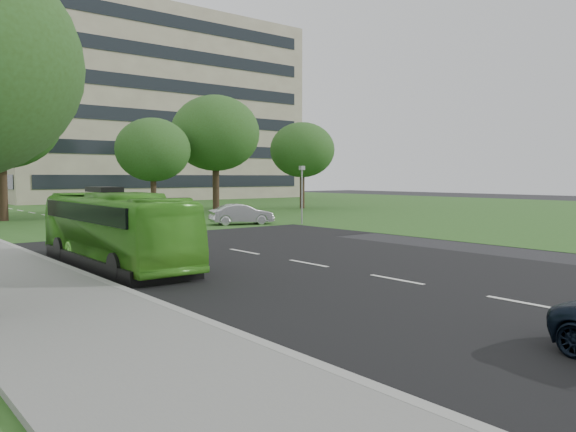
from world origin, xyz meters
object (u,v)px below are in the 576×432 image
object	(u,v)px
office_building	(149,110)
camera_pole	(302,187)
bus	(115,229)
tree_park_b	(1,120)
tree_park_e	(302,150)
tree_park_c	(153,150)
tree_park_d	(215,133)
sedan	(241,214)

from	to	relation	value
office_building	camera_pole	xyz separation A→B (m)	(-11.52, -47.25, -10.07)
office_building	bus	xyz separation A→B (m)	(-27.46, -56.16, -11.23)
tree_park_b	camera_pole	size ratio (longest dim) A/B	2.73
tree_park_e	bus	distance (m)	36.24
tree_park_b	tree_park_e	distance (m)	26.25
tree_park_c	camera_pole	bearing A→B (deg)	-69.88
tree_park_d	camera_pole	xyz separation A→B (m)	(-2.01, -13.79, -4.33)
tree_park_b	tree_park_d	distance (m)	16.42
tree_park_c	bus	distance (m)	24.35
office_building	tree_park_e	xyz separation A→B (m)	(0.31, -33.29, -6.85)
tree_park_c	sedan	world-z (taller)	tree_park_c
tree_park_e	sedan	bearing A→B (deg)	-142.08
sedan	office_building	bearing A→B (deg)	0.55
tree_park_c	camera_pole	distance (m)	13.30
tree_park_b	bus	distance (m)	24.61
tree_park_b	bus	bearing A→B (deg)	-93.77
camera_pole	office_building	bearing A→B (deg)	75.71
tree_park_c	tree_park_d	size ratio (longest dim) A/B	0.75
tree_park_c	bus	bearing A→B (deg)	-118.45
tree_park_b	tree_park_c	world-z (taller)	tree_park_b
bus	camera_pole	bearing A→B (deg)	29.68
camera_pole	tree_park_c	bearing A→B (deg)	109.53
tree_park_c	tree_park_d	world-z (taller)	tree_park_d
bus	tree_park_c	bearing A→B (deg)	62.03
tree_park_e	office_building	bearing A→B (deg)	90.54
tree_park_c	tree_park_e	size ratio (longest dim) A/B	0.91
bus	tree_park_d	bearing A→B (deg)	52.15
tree_park_b	tree_park_e	xyz separation A→B (m)	(26.20, -1.03, -1.30)
camera_pole	bus	bearing A→B (deg)	-151.39
office_building	tree_park_c	size ratio (longest dim) A/B	5.33
tree_park_b	tree_park_d	bearing A→B (deg)	-4.20
sedan	bus	bearing A→B (deg)	149.81
tree_park_e	bus	bearing A→B (deg)	-140.54
office_building	tree_park_b	distance (m)	41.73
office_building	tree_park_d	xyz separation A→B (m)	(-9.51, -33.46, -5.74)
office_building	tree_park_e	size ratio (longest dim) A/B	4.83
tree_park_d	bus	bearing A→B (deg)	-128.33
office_building	camera_pole	distance (m)	49.66
office_building	bus	size ratio (longest dim) A/B	4.41
tree_park_c	tree_park_e	xyz separation A→B (m)	(16.32, 1.72, 0.54)
office_building	tree_park_e	bearing A→B (deg)	-89.46
office_building	tree_park_c	distance (m)	39.20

